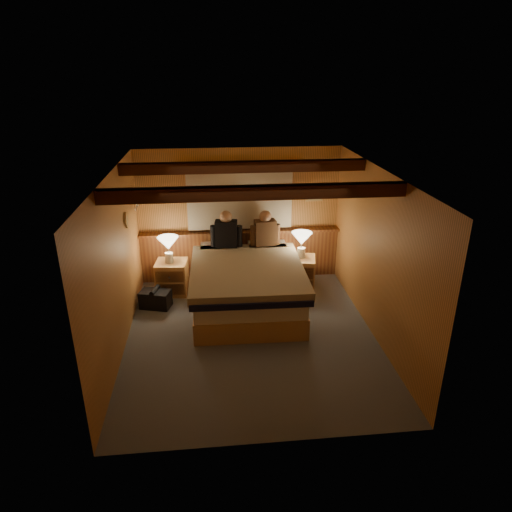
{
  "coord_description": "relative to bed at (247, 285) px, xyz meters",
  "views": [
    {
      "loc": [
        -0.53,
        -5.75,
        3.65
      ],
      "look_at": [
        0.12,
        0.4,
        1.1
      ],
      "focal_mm": 32.0,
      "sensor_mm": 36.0,
      "label": 1
    }
  ],
  "objects": [
    {
      "name": "ceiling",
      "position": [
        -0.02,
        -0.86,
        2.0
      ],
      "size": [
        4.2,
        4.2,
        0.0
      ],
      "primitive_type": "plane",
      "rotation": [
        3.14,
        0.0,
        0.0
      ],
      "color": "tan",
      "rests_on": "wall_back"
    },
    {
      "name": "lamp_left",
      "position": [
        -1.27,
        0.66,
        0.5
      ],
      "size": [
        0.35,
        0.35,
        0.46
      ],
      "color": "white",
      "rests_on": "nightstand_left"
    },
    {
      "name": "wall_front",
      "position": [
        -0.02,
        -2.96,
        0.8
      ],
      "size": [
        3.6,
        0.0,
        3.6
      ],
      "primitive_type": "plane",
      "rotation": [
        -1.57,
        0.0,
        0.0
      ],
      "color": "#CD8649",
      "rests_on": "floor"
    },
    {
      "name": "ceiling_beams",
      "position": [
        -0.02,
        -0.71,
        1.91
      ],
      "size": [
        3.6,
        1.65,
        0.16
      ],
      "color": "#472111",
      "rests_on": "ceiling"
    },
    {
      "name": "lamp_right",
      "position": [
        1.0,
        0.6,
        0.52
      ],
      "size": [
        0.35,
        0.35,
        0.46
      ],
      "color": "white",
      "rests_on": "nightstand_right"
    },
    {
      "name": "curtain_window",
      "position": [
        -0.02,
        1.17,
        1.12
      ],
      "size": [
        2.18,
        0.09,
        1.11
      ],
      "color": "#472111",
      "rests_on": "wall_back"
    },
    {
      "name": "floor",
      "position": [
        -0.02,
        -0.86,
        -0.4
      ],
      "size": [
        4.2,
        4.2,
        0.0
      ],
      "primitive_type": "plane",
      "color": "#515460",
      "rests_on": "ground"
    },
    {
      "name": "framed_print",
      "position": [
        1.33,
        1.22,
        1.15
      ],
      "size": [
        0.3,
        0.04,
        0.25
      ],
      "color": "tan",
      "rests_on": "wall_back"
    },
    {
      "name": "person_left",
      "position": [
        -0.28,
        0.83,
        0.63
      ],
      "size": [
        0.55,
        0.26,
        0.67
      ],
      "rotation": [
        0.0,
        0.0,
        -0.12
      ],
      "color": "black",
      "rests_on": "bed"
    },
    {
      "name": "wall_back",
      "position": [
        -0.02,
        1.24,
        0.8
      ],
      "size": [
        3.6,
        0.0,
        3.6
      ],
      "primitive_type": "plane",
      "rotation": [
        1.57,
        0.0,
        0.0
      ],
      "color": "#CD8649",
      "rests_on": "floor"
    },
    {
      "name": "nightstand_right",
      "position": [
        0.97,
        0.58,
        -0.1
      ],
      "size": [
        0.63,
        0.59,
        0.6
      ],
      "rotation": [
        0.0,
        0.0,
        -0.21
      ],
      "color": "tan",
      "rests_on": "floor"
    },
    {
      "name": "wall_right",
      "position": [
        1.78,
        -0.86,
        0.8
      ],
      "size": [
        0.0,
        4.2,
        4.2
      ],
      "primitive_type": "plane",
      "rotation": [
        1.57,
        0.0,
        -1.57
      ],
      "color": "#CD8649",
      "rests_on": "floor"
    },
    {
      "name": "coat_rail",
      "position": [
        -1.74,
        0.72,
        1.27
      ],
      "size": [
        0.05,
        0.55,
        0.24
      ],
      "color": "silver",
      "rests_on": "wall_left"
    },
    {
      "name": "nightstand_left",
      "position": [
        -1.24,
        0.67,
        -0.11
      ],
      "size": [
        0.57,
        0.52,
        0.58
      ],
      "rotation": [
        0.0,
        0.0,
        -0.1
      ],
      "color": "tan",
      "rests_on": "floor"
    },
    {
      "name": "person_right",
      "position": [
        0.4,
        0.83,
        0.62
      ],
      "size": [
        0.53,
        0.25,
        0.65
      ],
      "rotation": [
        0.0,
        0.0,
        0.12
      ],
      "color": "#4E321F",
      "rests_on": "bed"
    },
    {
      "name": "duffel_bag",
      "position": [
        -1.49,
        0.17,
        -0.25
      ],
      "size": [
        0.54,
        0.41,
        0.35
      ],
      "rotation": [
        0.0,
        0.0,
        -0.28
      ],
      "color": "black",
      "rests_on": "floor"
    },
    {
      "name": "wall_left",
      "position": [
        -1.82,
        -0.86,
        0.8
      ],
      "size": [
        0.0,
        4.2,
        4.2
      ],
      "primitive_type": "plane",
      "rotation": [
        1.57,
        0.0,
        1.57
      ],
      "color": "#CD8649",
      "rests_on": "floor"
    },
    {
      "name": "bed",
      "position": [
        0.0,
        0.0,
        0.0
      ],
      "size": [
        1.8,
        2.3,
        0.77
      ],
      "rotation": [
        0.0,
        0.0,
        -0.02
      ],
      "color": "tan",
      "rests_on": "floor"
    },
    {
      "name": "wainscot",
      "position": [
        -0.02,
        1.18,
        0.08
      ],
      "size": [
        3.6,
        0.23,
        0.94
      ],
      "color": "brown",
      "rests_on": "wall_back"
    }
  ]
}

